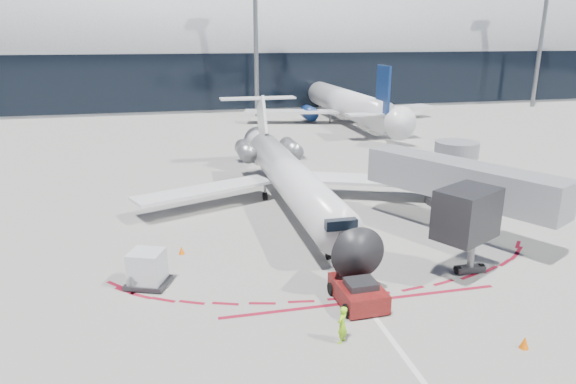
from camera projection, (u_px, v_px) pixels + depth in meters
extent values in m
plane|color=slate|center=(303.00, 221.00, 35.51)|extent=(260.00, 260.00, 0.00)
cube|color=silver|center=(296.00, 212.00, 37.37)|extent=(0.25, 40.00, 0.01)
cube|color=maroon|center=(363.00, 301.00, 24.79)|extent=(14.00, 0.25, 0.01)
cube|color=#9C9FA2|center=(214.00, 76.00, 94.58)|extent=(150.00, 24.00, 10.00)
cylinder|color=#9C9FA2|center=(213.00, 48.00, 93.11)|extent=(150.00, 24.00, 24.00)
cube|color=black|center=(221.00, 82.00, 83.36)|extent=(150.00, 0.20, 9.00)
cube|color=gray|center=(460.00, 180.00, 32.20)|extent=(8.22, 12.61, 2.30)
cube|color=black|center=(467.00, 214.00, 26.19)|extent=(3.86, 3.44, 2.60)
cylinder|color=slate|center=(472.00, 252.00, 27.44)|extent=(0.36, 0.36, 2.40)
cube|color=black|center=(470.00, 269.00, 27.73)|extent=(1.60, 0.60, 0.30)
cylinder|color=gray|center=(454.00, 173.00, 38.55)|extent=(3.20, 3.20, 4.80)
cylinder|color=black|center=(451.00, 200.00, 39.18)|extent=(4.00, 4.00, 0.50)
cylinder|color=slate|center=(256.00, 34.00, 77.62)|extent=(0.70, 0.70, 25.00)
cylinder|color=slate|center=(542.00, 34.00, 88.38)|extent=(0.70, 0.70, 25.00)
cylinder|color=silver|center=(291.00, 178.00, 37.31)|extent=(2.70, 21.97, 2.70)
cone|color=black|center=(348.00, 242.00, 25.77)|extent=(2.70, 2.80, 2.70)
cone|color=silver|center=(261.00, 144.00, 49.22)|extent=(2.70, 3.60, 2.70)
cube|color=black|center=(338.00, 221.00, 27.10)|extent=(1.70, 1.40, 0.55)
cube|color=silver|center=(205.00, 190.00, 37.64)|extent=(10.70, 6.34, 0.31)
cube|color=silver|center=(363.00, 180.00, 40.30)|extent=(10.70, 6.34, 0.31)
cube|color=silver|center=(262.00, 120.00, 47.58)|extent=(0.25, 4.69, 4.77)
cube|color=silver|center=(258.00, 98.00, 49.01)|extent=(7.19, 1.60, 0.16)
cylinder|color=slate|center=(245.00, 151.00, 44.98)|extent=(1.50, 3.40, 1.50)
cylinder|color=slate|center=(291.00, 149.00, 45.86)|extent=(1.50, 3.40, 1.50)
cylinder|color=black|center=(328.00, 255.00, 29.36)|extent=(0.22, 0.56, 0.56)
cylinder|color=black|center=(265.00, 196.00, 39.91)|extent=(0.30, 0.64, 0.64)
cylinder|color=black|center=(302.00, 194.00, 40.55)|extent=(0.30, 0.64, 0.64)
cylinder|color=slate|center=(328.00, 251.00, 29.28)|extent=(0.18, 0.18, 1.10)
cube|color=#560C0F|center=(358.00, 292.00, 24.53)|extent=(2.07, 3.22, 0.89)
cube|color=black|center=(361.00, 284.00, 24.08)|extent=(1.42, 1.23, 0.35)
cylinder|color=slate|center=(342.00, 276.00, 26.59)|extent=(0.18, 2.57, 0.10)
cylinder|color=black|center=(348.00, 311.00, 23.36)|extent=(0.30, 0.64, 0.63)
cylinder|color=black|center=(385.00, 305.00, 23.82)|extent=(0.30, 0.64, 0.63)
cylinder|color=black|center=(332.00, 289.00, 25.37)|extent=(0.30, 0.64, 0.63)
cylinder|color=black|center=(367.00, 284.00, 25.83)|extent=(0.30, 0.64, 0.63)
imported|color=#9EF219|center=(342.00, 325.00, 21.27)|extent=(0.71, 0.71, 1.66)
cube|color=black|center=(148.00, 283.00, 26.29)|extent=(2.51, 2.34, 0.22)
cube|color=silver|center=(147.00, 266.00, 26.02)|extent=(2.06, 2.01, 1.62)
cylinder|color=black|center=(128.00, 289.00, 25.81)|extent=(0.17, 0.23, 0.20)
cylinder|color=black|center=(159.00, 291.00, 25.58)|extent=(0.17, 0.23, 0.20)
cylinder|color=black|center=(139.00, 277.00, 27.05)|extent=(0.17, 0.23, 0.20)
cylinder|color=black|center=(168.00, 279.00, 26.82)|extent=(0.17, 0.23, 0.20)
cone|color=#F16105|center=(182.00, 250.00, 30.08)|extent=(0.35, 0.35, 0.49)
cone|color=#F16105|center=(524.00, 342.00, 21.02)|extent=(0.38, 0.38, 0.53)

